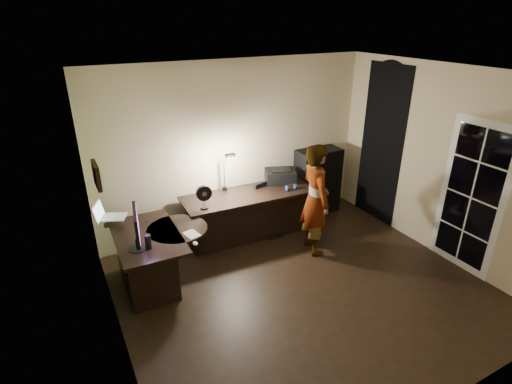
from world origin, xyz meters
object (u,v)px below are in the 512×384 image
office_chair (271,210)px  person (315,200)px  cabinet (317,181)px  desk_left (150,260)px  monitor (136,236)px  desk_right (249,216)px

office_chair → person: 0.90m
cabinet → desk_left: bearing=-166.8°
cabinet → person: size_ratio=0.70×
monitor → office_chair: (2.22, 0.69, -0.49)m
cabinet → office_chair: size_ratio=1.38×
desk_left → cabinet: cabinet is taller
desk_right → monitor: monitor is taller
monitor → person: bearing=8.9°
desk_right → cabinet: (1.49, 0.27, 0.20)m
cabinet → office_chair: (-1.12, -0.31, -0.16)m
office_chair → desk_left: bearing=179.6°
desk_left → cabinet: bearing=14.5°
desk_left → desk_right: size_ratio=0.63×
person → office_chair: bearing=31.4°
desk_right → monitor: bearing=-155.6°
desk_right → person: 1.13m
cabinet → person: bearing=-127.8°
person → cabinet: bearing=-29.3°
desk_left → cabinet: size_ratio=1.09×
cabinet → monitor: 3.50m
desk_right → cabinet: 1.53m
cabinet → monitor: cabinet is taller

